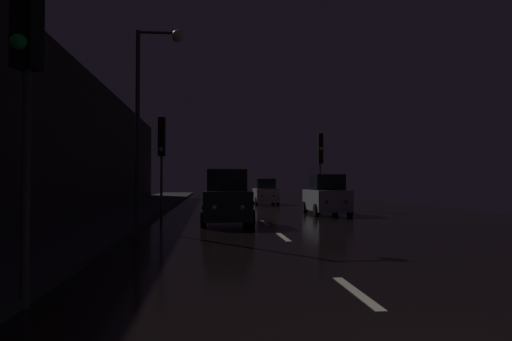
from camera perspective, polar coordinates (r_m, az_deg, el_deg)
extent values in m
cube|color=black|center=(28.83, -1.02, -4.75)|extent=(26.21, 84.00, 0.02)
cube|color=#28282B|center=(29.11, -14.74, -4.51)|extent=(4.40, 84.00, 0.15)
cube|color=#2D2B28|center=(26.32, -21.53, 3.75)|extent=(0.80, 63.00, 8.00)
cube|color=beige|center=(7.72, 11.86, -13.99)|extent=(0.16, 2.20, 0.01)
cube|color=beige|center=(14.80, 3.28, -7.92)|extent=(0.16, 2.20, 0.01)
cube|color=beige|center=(19.82, 1.03, -6.25)|extent=(0.16, 2.20, 0.01)
cylinder|color=#38383A|center=(7.13, -25.77, -1.94)|extent=(0.12, 0.12, 3.22)
cube|color=black|center=(7.54, -25.56, 17.89)|extent=(0.37, 0.39, 1.90)
sphere|color=#19D84C|center=(7.21, -26.38, 13.53)|extent=(0.22, 0.22, 0.22)
cylinder|color=#38383A|center=(30.16, 7.64, -1.88)|extent=(0.12, 0.12, 2.83)
cube|color=black|center=(30.23, 7.63, 2.61)|extent=(0.36, 0.39, 1.90)
sphere|color=black|center=(30.12, 7.76, 3.83)|extent=(0.22, 0.22, 0.22)
sphere|color=orange|center=(30.07, 7.76, 2.63)|extent=(0.22, 0.22, 0.22)
sphere|color=black|center=(30.03, 7.77, 1.42)|extent=(0.22, 0.22, 0.22)
cylinder|color=#38383A|center=(23.77, -11.20, -1.86)|extent=(0.12, 0.12, 2.95)
cube|color=black|center=(23.87, -11.17, 3.97)|extent=(0.35, 0.38, 1.90)
sphere|color=black|center=(23.77, -11.27, 5.53)|extent=(0.22, 0.22, 0.22)
sphere|color=black|center=(23.70, -11.27, 4.01)|extent=(0.22, 0.22, 0.22)
sphere|color=#19D84C|center=(23.65, -11.28, 2.48)|extent=(0.22, 0.22, 0.22)
cylinder|color=#2D2D30|center=(17.49, -13.94, 4.72)|extent=(0.16, 0.16, 7.08)
cylinder|color=#2D2D30|center=(18.10, -11.60, 15.79)|extent=(1.40, 0.10, 0.10)
sphere|color=beige|center=(18.01, -9.30, 15.53)|extent=(0.44, 0.44, 0.44)
cube|color=black|center=(19.33, -3.55, -4.06)|extent=(1.82, 4.25, 1.11)
cube|color=black|center=(19.46, -3.56, -1.15)|extent=(1.55, 2.13, 0.85)
cylinder|color=black|center=(17.93, -0.52, -5.75)|extent=(0.22, 0.65, 0.65)
cylinder|color=black|center=(17.87, -6.27, -5.76)|extent=(0.22, 0.65, 0.65)
cylinder|color=black|center=(20.89, -1.23, -5.13)|extent=(0.22, 0.65, 0.65)
cylinder|color=black|center=(20.83, -6.15, -5.13)|extent=(0.22, 0.65, 0.65)
sphere|color=white|center=(17.28, -1.65, -4.39)|extent=(0.18, 0.18, 0.18)
sphere|color=white|center=(17.24, -4.99, -4.39)|extent=(0.18, 0.18, 0.18)
sphere|color=red|center=(21.43, -2.39, -3.80)|extent=(0.18, 0.18, 0.18)
sphere|color=red|center=(21.40, -5.08, -3.80)|extent=(0.18, 0.18, 0.18)
cube|color=silver|center=(36.36, 1.09, -2.95)|extent=(1.60, 3.74, 0.98)
cube|color=black|center=(36.21, 1.11, -1.58)|extent=(1.36, 1.87, 0.75)
cylinder|color=black|center=(37.60, -0.33, -3.51)|extent=(0.20, 0.57, 0.57)
cylinder|color=black|center=(37.77, 2.05, -3.50)|extent=(0.20, 0.57, 0.57)
cylinder|color=black|center=(34.99, 0.05, -3.67)|extent=(0.20, 0.57, 0.57)
cylinder|color=black|center=(35.17, 2.61, -3.66)|extent=(0.20, 0.57, 0.57)
sphere|color=slate|center=(38.14, 0.12, -2.87)|extent=(0.16, 0.16, 0.16)
sphere|color=slate|center=(38.23, 1.43, -2.87)|extent=(0.16, 0.16, 0.16)
sphere|color=red|center=(34.49, 0.71, -3.03)|extent=(0.16, 0.16, 0.16)
sphere|color=red|center=(34.59, 2.16, -3.03)|extent=(0.16, 0.16, 0.16)
cube|color=#A5A8AD|center=(25.31, 8.36, -3.50)|extent=(1.73, 4.03, 1.06)
cube|color=black|center=(25.15, 8.43, -1.40)|extent=(1.47, 2.02, 0.81)
cylinder|color=black|center=(26.52, 5.85, -4.36)|extent=(0.21, 0.61, 0.61)
cylinder|color=black|center=(26.91, 9.40, -4.30)|extent=(0.21, 0.61, 0.61)
cylinder|color=black|center=(23.77, 7.19, -4.70)|extent=(0.21, 0.61, 0.61)
cylinder|color=black|center=(24.19, 11.12, -4.63)|extent=(0.21, 0.61, 0.61)
sphere|color=slate|center=(27.13, 6.38, -3.37)|extent=(0.17, 0.17, 0.17)
sphere|color=slate|center=(27.34, 8.33, -3.34)|extent=(0.17, 0.17, 0.17)
sphere|color=red|center=(23.28, 8.38, -3.69)|extent=(0.17, 0.17, 0.17)
sphere|color=red|center=(23.53, 10.63, -3.66)|extent=(0.17, 0.17, 0.17)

